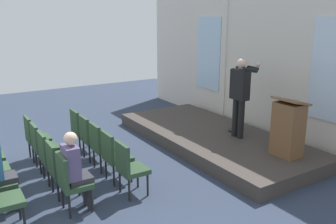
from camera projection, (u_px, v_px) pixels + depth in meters
rear_partition at (262, 56)px, 8.60m from camera, size 9.90×0.14×3.98m
stage_platform at (213, 138)px, 8.36m from camera, size 5.19×2.28×0.28m
speaker at (240, 92)px, 7.75m from camera, size 0.51×0.69×1.76m
mic_stand at (235, 118)px, 8.31m from camera, size 0.28×0.28×1.55m
lectern at (288, 128)px, 6.80m from camera, size 0.60×0.48×1.16m
chair_r0_c0 at (80, 128)px, 7.84m from camera, size 0.46×0.44×0.94m
chair_r0_c1 at (90, 135)px, 7.34m from camera, size 0.46×0.44×0.94m
chair_r0_c2 at (101, 144)px, 6.84m from camera, size 0.46×0.44×0.94m
chair_r0_c3 at (114, 154)px, 6.34m from camera, size 0.46×0.44×0.94m
chair_r0_c4 at (129, 166)px, 5.84m from camera, size 0.46×0.44×0.94m
chair_r1_c0 at (34, 135)px, 7.34m from camera, size 0.46×0.44×0.94m
chair_r1_c1 at (41, 144)px, 6.84m from camera, size 0.46×0.44×0.94m
chair_r1_c2 at (50, 154)px, 6.34m from camera, size 0.46×0.44×0.94m
chair_r1_c3 at (59, 166)px, 5.84m from camera, size 0.46×0.44×0.94m
chair_r1_c4 at (70, 180)px, 5.34m from camera, size 0.46×0.44×0.94m
audience_r1_c4 at (75, 167)px, 5.34m from camera, size 0.36×0.39×1.28m
chair_r2_c4 at (0, 196)px, 4.84m from camera, size 0.46×0.44×0.94m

